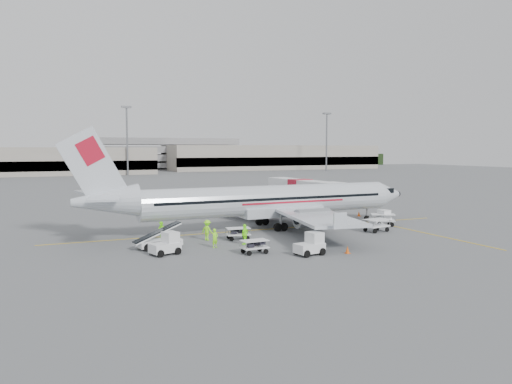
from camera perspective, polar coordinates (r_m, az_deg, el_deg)
ground at (r=52.46m, az=0.87°, el=-4.31°), size 360.00×360.00×0.00m
stripe_lead at (r=52.46m, az=0.87°, el=-4.31°), size 44.00×0.20×0.01m
stripe_cross at (r=53.44m, az=18.41°, el=-4.39°), size 0.20×20.00×0.01m
terminal_east at (r=212.81m, az=1.92°, el=3.99°), size 90.00×26.00×10.00m
parking_garage at (r=212.29m, az=-10.93°, el=4.44°), size 62.00×24.00×14.00m
treeline at (r=223.25m, az=-18.04°, el=3.28°), size 300.00×3.00×6.00m
mast_center at (r=167.27m, az=-14.51°, el=5.64°), size 3.20×1.20×22.00m
mast_east at (r=193.81m, az=8.07°, el=5.63°), size 3.20×1.20×22.00m
aircraft at (r=52.91m, az=1.75°, el=1.36°), size 37.89×30.04×10.26m
jet_bridge at (r=65.23m, az=5.06°, el=-0.52°), size 4.14×17.35×4.52m
belt_loader at (r=43.27m, az=-11.00°, el=-4.58°), size 5.18×2.66×2.67m
tug_fore at (r=56.64m, az=14.03°, el=-2.89°), size 2.32×1.44×1.72m
tug_mid at (r=40.05m, az=6.12°, el=-5.92°), size 2.53×1.73×1.80m
tug_aft at (r=40.61m, az=-10.38°, el=-5.83°), size 2.62×1.99×1.79m
cart_loaded_a at (r=40.44m, az=-0.16°, el=-6.28°), size 2.22×1.39×1.12m
cart_loaded_b at (r=46.60m, az=-2.07°, el=-4.78°), size 2.32×1.56×1.13m
cart_empty_a at (r=52.42m, az=13.59°, el=-3.73°), size 2.74×1.90×1.32m
cart_empty_b at (r=56.64m, az=14.30°, el=-3.10°), size 2.95×2.62×1.33m
cone_nose at (r=64.08m, az=11.68°, el=-2.43°), size 0.41×0.41×0.66m
cone_port at (r=65.00m, az=-2.25°, el=-2.23°), size 0.41×0.41×0.67m
cone_stbd at (r=41.24m, az=10.41°, el=-6.49°), size 0.38×0.38×0.63m
crew_a at (r=42.93m, az=-4.71°, el=-5.28°), size 0.71×0.60×1.64m
crew_b at (r=47.39m, az=-10.77°, el=-4.36°), size 0.94×1.02×1.69m
crew_c at (r=46.40m, az=-5.58°, el=-4.36°), size 1.26×1.41×1.89m
crew_d at (r=44.21m, az=-1.28°, el=-4.85°), size 1.10×1.02×1.82m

